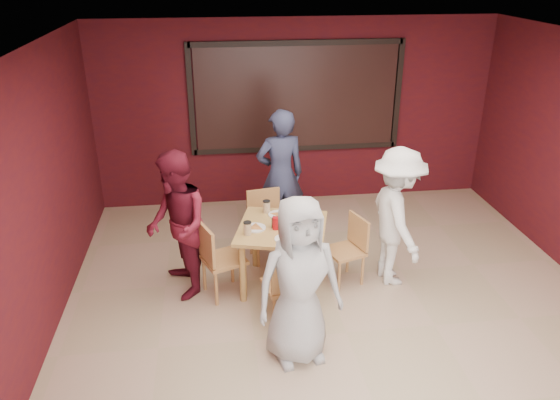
{
  "coord_description": "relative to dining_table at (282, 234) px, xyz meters",
  "views": [
    {
      "loc": [
        -1.27,
        -4.48,
        3.57
      ],
      "look_at": [
        -0.57,
        0.99,
        1.1
      ],
      "focal_mm": 35.0,
      "sensor_mm": 36.0,
      "label": 1
    }
  ],
  "objects": [
    {
      "name": "floor",
      "position": [
        0.55,
        -0.99,
        -0.67
      ],
      "size": [
        7.0,
        7.0,
        0.0
      ],
      "primitive_type": "plane",
      "color": "tan",
      "rests_on": "ground"
    },
    {
      "name": "window_blinds",
      "position": [
        0.55,
        2.46,
        0.98
      ],
      "size": [
        3.0,
        0.02,
        1.5
      ],
      "primitive_type": "cube",
      "color": "black"
    },
    {
      "name": "dining_table",
      "position": [
        0.0,
        0.0,
        0.0
      ],
      "size": [
        1.19,
        1.19,
        0.92
      ],
      "color": "#B5854A",
      "rests_on": "floor"
    },
    {
      "name": "chair_front",
      "position": [
        -0.05,
        -0.71,
        -0.21
      ],
      "size": [
        0.47,
        0.47,
        0.81
      ],
      "color": "#BE784A",
      "rests_on": "floor"
    },
    {
      "name": "chair_back",
      "position": [
        -0.11,
        0.71,
        -0.17
      ],
      "size": [
        0.5,
        0.5,
        0.89
      ],
      "color": "#BE784A",
      "rests_on": "floor"
    },
    {
      "name": "chair_left",
      "position": [
        -0.75,
        -0.13,
        -0.16
      ],
      "size": [
        0.57,
        0.57,
        0.91
      ],
      "color": "#BE784A",
      "rests_on": "floor"
    },
    {
      "name": "chair_right",
      "position": [
        0.8,
        0.0,
        -0.21
      ],
      "size": [
        0.5,
        0.5,
        0.82
      ],
      "color": "#BE784A",
      "rests_on": "floor"
    },
    {
      "name": "diner_front",
      "position": [
        -0.01,
        -1.26,
        0.16
      ],
      "size": [
        0.91,
        0.68,
        1.68
      ],
      "primitive_type": "imported",
      "rotation": [
        0.0,
        0.0,
        0.19
      ],
      "color": "#A9A9A9",
      "rests_on": "floor"
    },
    {
      "name": "diner_back",
      "position": [
        0.14,
        1.25,
        0.23
      ],
      "size": [
        0.72,
        0.53,
        1.8
      ],
      "primitive_type": "imported",
      "rotation": [
        0.0,
        0.0,
        3.29
      ],
      "color": "#303656",
      "rests_on": "floor"
    },
    {
      "name": "diner_left",
      "position": [
        -1.17,
        0.02,
        0.17
      ],
      "size": [
        0.82,
        0.95,
        1.7
      ],
      "primitive_type": "imported",
      "rotation": [
        0.0,
        0.0,
        -1.33
      ],
      "color": "maroon",
      "rests_on": "floor"
    },
    {
      "name": "diner_right",
      "position": [
        1.32,
        -0.05,
        0.16
      ],
      "size": [
        0.67,
        1.1,
        1.66
      ],
      "primitive_type": "imported",
      "rotation": [
        0.0,
        0.0,
        1.62
      ],
      "color": "white",
      "rests_on": "floor"
    }
  ]
}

